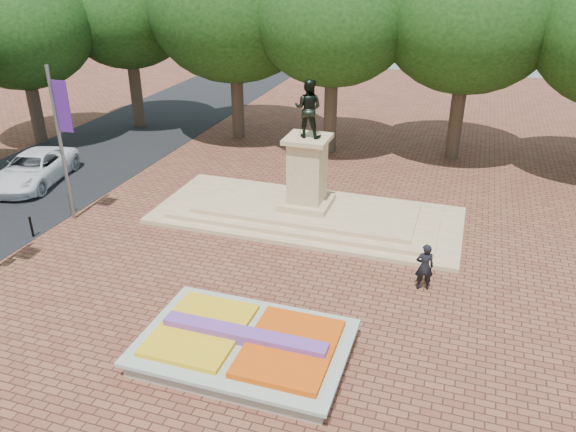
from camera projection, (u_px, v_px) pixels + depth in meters
The scene contains 6 objects.
ground at pixel (240, 313), 19.25m from camera, with size 90.00×90.00×0.00m, color brown.
flower_bed at pixel (245, 345), 17.08m from camera, with size 6.30×4.30×0.91m.
monument at pixel (307, 200), 25.72m from camera, with size 14.00×6.00×6.40m.
tree_row_back at pixel (400, 41), 31.14m from camera, with size 44.80×8.80×10.43m.
van at pixel (33, 169), 29.58m from camera, with size 2.71×5.87×1.63m, color white.
pedestrian at pixel (424, 267), 20.26m from camera, with size 0.67×0.44×1.83m, color black.
Camera 1 is at (6.58, -14.61, 11.29)m, focal length 35.00 mm.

